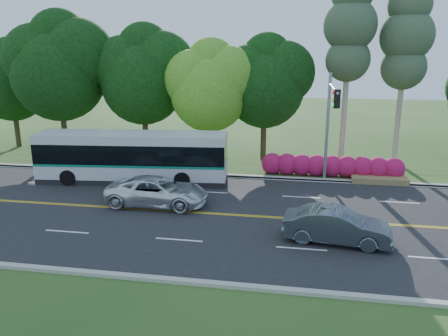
% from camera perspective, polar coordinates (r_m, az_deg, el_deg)
% --- Properties ---
extents(ground, '(120.00, 120.00, 0.00)m').
position_cam_1_polar(ground, '(23.26, -2.41, -5.95)').
color(ground, '#244517').
rests_on(ground, ground).
extents(road, '(60.00, 14.00, 0.02)m').
position_cam_1_polar(road, '(23.25, -2.41, -5.93)').
color(road, black).
rests_on(road, ground).
extents(curb_north, '(60.00, 0.30, 0.15)m').
position_cam_1_polar(curb_north, '(29.90, 0.44, -0.95)').
color(curb_north, '#A7A296').
rests_on(curb_north, ground).
extents(curb_south, '(60.00, 0.30, 0.15)m').
position_cam_1_polar(curb_south, '(16.95, -7.60, -14.27)').
color(curb_south, '#A7A296').
rests_on(curb_south, ground).
extents(grass_verge, '(60.00, 4.00, 0.10)m').
position_cam_1_polar(grass_verge, '(31.67, 0.97, -0.08)').
color(grass_verge, '#244517').
rests_on(grass_verge, ground).
extents(lane_markings, '(57.60, 13.82, 0.00)m').
position_cam_1_polar(lane_markings, '(23.27, -2.64, -5.88)').
color(lane_markings, gold).
rests_on(lane_markings, road).
extents(tree_row, '(44.70, 9.10, 13.84)m').
position_cam_1_polar(tree_row, '(34.77, -6.79, 12.34)').
color(tree_row, '#302315').
rests_on(tree_row, ground).
extents(bougainvillea_hedge, '(9.50, 2.25, 1.50)m').
position_cam_1_polar(bougainvillea_hedge, '(30.45, 14.21, 0.12)').
color(bougainvillea_hedge, maroon).
rests_on(bougainvillea_hedge, ground).
extents(traffic_signal, '(0.42, 6.10, 7.00)m').
position_cam_1_polar(traffic_signal, '(26.93, 13.71, 6.84)').
color(traffic_signal, gray).
rests_on(traffic_signal, ground).
extents(transit_bus, '(12.42, 3.83, 3.20)m').
position_cam_1_polar(transit_bus, '(29.01, -11.87, 1.34)').
color(transit_bus, silver).
rests_on(transit_bus, road).
extents(sedan, '(4.89, 2.18, 1.56)m').
position_cam_1_polar(sedan, '(20.23, 14.52, -7.32)').
color(sedan, '#525C64').
rests_on(sedan, road).
extents(suv, '(5.61, 2.59, 1.56)m').
position_cam_1_polar(suv, '(24.49, -8.69, -3.03)').
color(suv, white).
rests_on(suv, road).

